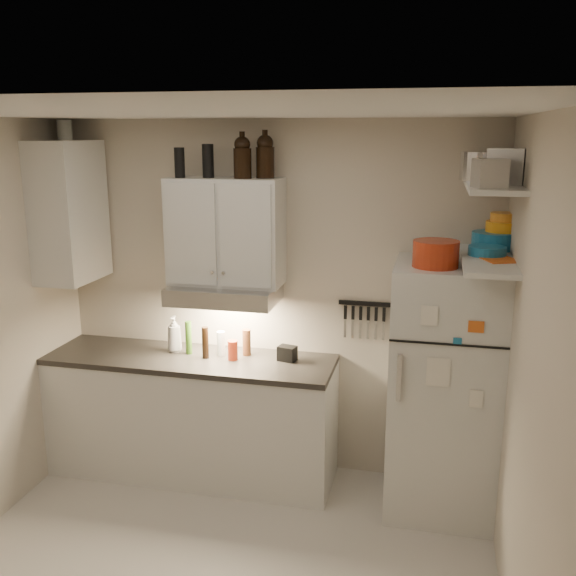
# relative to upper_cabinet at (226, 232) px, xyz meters

# --- Properties ---
(ceiling) EXTENTS (3.20, 3.00, 0.02)m
(ceiling) POSITION_rel_upper_cabinet_xyz_m (0.30, -1.33, 0.78)
(ceiling) COLOR white
(ceiling) RESTS_ON ground
(back_wall) EXTENTS (3.20, 0.02, 2.60)m
(back_wall) POSITION_rel_upper_cabinet_xyz_m (0.30, 0.18, -0.53)
(back_wall) COLOR beige
(back_wall) RESTS_ON ground
(right_wall) EXTENTS (0.02, 3.00, 2.60)m
(right_wall) POSITION_rel_upper_cabinet_xyz_m (1.91, -1.33, -0.53)
(right_wall) COLOR beige
(right_wall) RESTS_ON ground
(base_cabinet) EXTENTS (2.10, 0.60, 0.88)m
(base_cabinet) POSITION_rel_upper_cabinet_xyz_m (-0.25, -0.14, -1.39)
(base_cabinet) COLOR silver
(base_cabinet) RESTS_ON floor
(countertop) EXTENTS (2.10, 0.62, 0.04)m
(countertop) POSITION_rel_upper_cabinet_xyz_m (-0.25, -0.14, -0.93)
(countertop) COLOR #2B2825
(countertop) RESTS_ON base_cabinet
(upper_cabinet) EXTENTS (0.80, 0.33, 0.75)m
(upper_cabinet) POSITION_rel_upper_cabinet_xyz_m (0.00, 0.00, 0.00)
(upper_cabinet) COLOR silver
(upper_cabinet) RESTS_ON back_wall
(side_cabinet) EXTENTS (0.33, 0.55, 1.00)m
(side_cabinet) POSITION_rel_upper_cabinet_xyz_m (-1.14, -0.14, 0.12)
(side_cabinet) COLOR silver
(side_cabinet) RESTS_ON left_wall
(range_hood) EXTENTS (0.76, 0.46, 0.12)m
(range_hood) POSITION_rel_upper_cabinet_xyz_m (0.00, -0.06, -0.44)
(range_hood) COLOR silver
(range_hood) RESTS_ON back_wall
(fridge) EXTENTS (0.70, 0.68, 1.70)m
(fridge) POSITION_rel_upper_cabinet_xyz_m (1.55, -0.18, -0.98)
(fridge) COLOR silver
(fridge) RESTS_ON floor
(shelf_hi) EXTENTS (0.30, 0.95, 0.03)m
(shelf_hi) POSITION_rel_upper_cabinet_xyz_m (1.75, -0.31, 0.38)
(shelf_hi) COLOR silver
(shelf_hi) RESTS_ON right_wall
(shelf_lo) EXTENTS (0.30, 0.95, 0.03)m
(shelf_lo) POSITION_rel_upper_cabinet_xyz_m (1.75, -0.31, -0.07)
(shelf_lo) COLOR silver
(shelf_lo) RESTS_ON right_wall
(knife_strip) EXTENTS (0.42, 0.02, 0.03)m
(knife_strip) POSITION_rel_upper_cabinet_xyz_m (1.00, 0.15, -0.51)
(knife_strip) COLOR black
(knife_strip) RESTS_ON back_wall
(dutch_oven) EXTENTS (0.34, 0.34, 0.16)m
(dutch_oven) POSITION_rel_upper_cabinet_xyz_m (1.45, -0.29, -0.04)
(dutch_oven) COLOR #AC2E14
(dutch_oven) RESTS_ON fridge
(book_stack) EXTENTS (0.27, 0.29, 0.08)m
(book_stack) POSITION_rel_upper_cabinet_xyz_m (1.81, -0.36, -0.09)
(book_stack) COLOR #DB5D1B
(book_stack) RESTS_ON fridge
(spice_jar) EXTENTS (0.07, 0.07, 0.10)m
(spice_jar) POSITION_rel_upper_cabinet_xyz_m (1.52, -0.23, -0.07)
(spice_jar) COLOR silver
(spice_jar) RESTS_ON fridge
(stock_pot) EXTENTS (0.26, 0.26, 0.17)m
(stock_pot) POSITION_rel_upper_cabinet_xyz_m (1.68, -0.04, 0.48)
(stock_pot) COLOR silver
(stock_pot) RESTS_ON shelf_hi
(tin_a) EXTENTS (0.25, 0.24, 0.20)m
(tin_a) POSITION_rel_upper_cabinet_xyz_m (1.82, -0.36, 0.49)
(tin_a) COLOR #AAAAAD
(tin_a) RESTS_ON shelf_hi
(tin_b) EXTENTS (0.19, 0.19, 0.16)m
(tin_b) POSITION_rel_upper_cabinet_xyz_m (1.71, -0.62, 0.47)
(tin_b) COLOR #AAAAAD
(tin_b) RESTS_ON shelf_hi
(bowl_teal) EXTENTS (0.28, 0.28, 0.11)m
(bowl_teal) POSITION_rel_upper_cabinet_xyz_m (1.81, -0.00, 0.01)
(bowl_teal) COLOR #1C6C9B
(bowl_teal) RESTS_ON shelf_lo
(bowl_orange) EXTENTS (0.22, 0.22, 0.07)m
(bowl_orange) POSITION_rel_upper_cabinet_xyz_m (1.86, 0.03, 0.09)
(bowl_orange) COLOR orange
(bowl_orange) RESTS_ON bowl_teal
(bowl_yellow) EXTENTS (0.17, 0.17, 0.06)m
(bowl_yellow) POSITION_rel_upper_cabinet_xyz_m (1.86, 0.03, 0.15)
(bowl_yellow) COLOR orange
(bowl_yellow) RESTS_ON bowl_orange
(plates) EXTENTS (0.28, 0.28, 0.06)m
(plates) POSITION_rel_upper_cabinet_xyz_m (1.75, -0.24, -0.02)
(plates) COLOR #1C6C9B
(plates) RESTS_ON shelf_lo
(growler_a) EXTENTS (0.14, 0.14, 0.29)m
(growler_a) POSITION_rel_upper_cabinet_xyz_m (0.14, -0.04, 0.52)
(growler_a) COLOR black
(growler_a) RESTS_ON upper_cabinet
(growler_b) EXTENTS (0.14, 0.14, 0.30)m
(growler_b) POSITION_rel_upper_cabinet_xyz_m (0.28, 0.02, 0.52)
(growler_b) COLOR black
(growler_b) RESTS_ON upper_cabinet
(thermos_a) EXTENTS (0.09, 0.09, 0.23)m
(thermos_a) POSITION_rel_upper_cabinet_xyz_m (-0.11, -0.03, 0.49)
(thermos_a) COLOR black
(thermos_a) RESTS_ON upper_cabinet
(thermos_b) EXTENTS (0.09, 0.09, 0.20)m
(thermos_b) POSITION_rel_upper_cabinet_xyz_m (-0.30, -0.08, 0.48)
(thermos_b) COLOR black
(thermos_b) RESTS_ON upper_cabinet
(side_jar) EXTENTS (0.13, 0.13, 0.14)m
(side_jar) POSITION_rel_upper_cabinet_xyz_m (-1.18, -0.03, 0.69)
(side_jar) COLOR silver
(side_jar) RESTS_ON side_cabinet
(soap_bottle) EXTENTS (0.12, 0.12, 0.30)m
(soap_bottle) POSITION_rel_upper_cabinet_xyz_m (-0.40, -0.05, -0.75)
(soap_bottle) COLOR silver
(soap_bottle) RESTS_ON countertop
(pepper_mill) EXTENTS (0.07, 0.07, 0.19)m
(pepper_mill) POSITION_rel_upper_cabinet_xyz_m (0.14, -0.01, -0.81)
(pepper_mill) COLOR brown
(pepper_mill) RESTS_ON countertop
(oil_bottle) EXTENTS (0.06, 0.06, 0.25)m
(oil_bottle) POSITION_rel_upper_cabinet_xyz_m (-0.28, -0.07, -0.78)
(oil_bottle) COLOR #305916
(oil_bottle) RESTS_ON countertop
(vinegar_bottle) EXTENTS (0.06, 0.06, 0.23)m
(vinegar_bottle) POSITION_rel_upper_cabinet_xyz_m (-0.13, -0.13, -0.79)
(vinegar_bottle) COLOR black
(vinegar_bottle) RESTS_ON countertop
(clear_bottle) EXTENTS (0.07, 0.07, 0.18)m
(clear_bottle) POSITION_rel_upper_cabinet_xyz_m (-0.04, -0.05, -0.81)
(clear_bottle) COLOR silver
(clear_bottle) RESTS_ON countertop
(red_jar) EXTENTS (0.09, 0.09, 0.14)m
(red_jar) POSITION_rel_upper_cabinet_xyz_m (0.07, -0.13, -0.83)
(red_jar) COLOR #AC2E14
(red_jar) RESTS_ON countertop
(caddy) EXTENTS (0.14, 0.12, 0.11)m
(caddy) POSITION_rel_upper_cabinet_xyz_m (0.46, -0.05, -0.85)
(caddy) COLOR black
(caddy) RESTS_ON countertop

